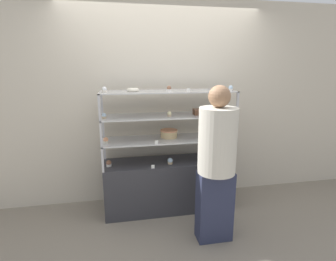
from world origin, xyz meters
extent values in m
plane|color=gray|center=(0.00, 0.00, 0.00)|extent=(20.00, 20.00, 0.00)
cube|color=beige|center=(0.00, 0.38, 1.30)|extent=(8.00, 0.05, 2.60)
cube|color=#333338|center=(0.00, 0.00, 0.32)|extent=(1.57, 0.46, 0.63)
cube|color=#B7B7BC|center=(-0.77, 0.22, 0.78)|extent=(0.02, 0.02, 0.29)
cube|color=#B7B7BC|center=(0.77, 0.22, 0.78)|extent=(0.02, 0.02, 0.29)
cube|color=#B7B7BC|center=(-0.77, -0.22, 0.78)|extent=(0.02, 0.02, 0.29)
cube|color=#B7B7BC|center=(0.77, -0.22, 0.78)|extent=(0.02, 0.02, 0.29)
cube|color=silver|center=(0.00, 0.00, 0.92)|extent=(1.57, 0.46, 0.01)
cube|color=#B7B7BC|center=(-0.77, 0.22, 1.07)|extent=(0.02, 0.02, 0.29)
cube|color=#B7B7BC|center=(0.77, 0.22, 1.07)|extent=(0.02, 0.02, 0.29)
cube|color=#B7B7BC|center=(-0.77, -0.22, 1.07)|extent=(0.02, 0.02, 0.29)
cube|color=#B7B7BC|center=(0.77, -0.22, 1.07)|extent=(0.02, 0.02, 0.29)
cube|color=silver|center=(0.00, 0.00, 1.20)|extent=(1.57, 0.46, 0.01)
cube|color=#B7B7BC|center=(-0.77, 0.22, 1.35)|extent=(0.02, 0.02, 0.29)
cube|color=#B7B7BC|center=(0.77, 0.22, 1.35)|extent=(0.02, 0.02, 0.29)
cube|color=#B7B7BC|center=(-0.77, -0.22, 1.35)|extent=(0.02, 0.02, 0.29)
cube|color=#B7B7BC|center=(0.77, -0.22, 1.35)|extent=(0.02, 0.02, 0.29)
cube|color=silver|center=(0.00, 0.00, 1.49)|extent=(1.57, 0.46, 0.01)
cylinder|color=#DBBC84|center=(0.02, 0.06, 0.96)|extent=(0.20, 0.20, 0.08)
cylinder|color=#E5996B|center=(0.02, 0.06, 1.01)|extent=(0.21, 0.21, 0.01)
cube|color=brown|center=(0.41, -0.02, 1.24)|extent=(0.19, 0.12, 0.06)
cube|color=#8C5B42|center=(0.41, -0.02, 1.27)|extent=(0.20, 0.13, 0.01)
cylinder|color=white|center=(-0.71, -0.05, 0.65)|extent=(0.06, 0.06, 0.03)
sphere|color=#8C5B42|center=(-0.71, -0.05, 0.68)|extent=(0.06, 0.06, 0.06)
cylinder|color=#CCB28C|center=(0.01, -0.11, 0.65)|extent=(0.06, 0.06, 0.03)
sphere|color=silver|center=(0.01, -0.11, 0.68)|extent=(0.06, 0.06, 0.06)
cylinder|color=beige|center=(0.71, -0.10, 0.65)|extent=(0.06, 0.06, 0.03)
sphere|color=white|center=(0.71, -0.10, 0.68)|extent=(0.06, 0.06, 0.06)
cube|color=white|center=(-0.22, -0.21, 0.66)|extent=(0.04, 0.00, 0.04)
cylinder|color=beige|center=(-0.73, -0.07, 0.94)|extent=(0.05, 0.05, 0.03)
sphere|color=#E5996B|center=(-0.73, -0.07, 0.97)|extent=(0.06, 0.06, 0.06)
cylinder|color=#CCB28C|center=(0.72, -0.04, 0.94)|extent=(0.05, 0.05, 0.03)
sphere|color=white|center=(0.72, -0.04, 0.97)|extent=(0.06, 0.06, 0.06)
cube|color=white|center=(-0.17, -0.21, 0.94)|extent=(0.04, 0.00, 0.04)
cylinder|color=#CCB28C|center=(-0.74, -0.07, 1.22)|extent=(0.05, 0.05, 0.02)
sphere|color=silver|center=(-0.74, -0.07, 1.25)|extent=(0.05, 0.05, 0.05)
cylinder|color=#CCB28C|center=(0.00, -0.08, 1.22)|extent=(0.05, 0.05, 0.02)
sphere|color=#F4EAB2|center=(0.00, -0.08, 1.25)|extent=(0.05, 0.05, 0.05)
cylinder|color=#CCB28C|center=(0.72, -0.07, 1.22)|extent=(0.05, 0.05, 0.02)
sphere|color=#E5996B|center=(0.72, -0.07, 1.25)|extent=(0.05, 0.05, 0.05)
cube|color=white|center=(0.55, -0.21, 1.23)|extent=(0.04, 0.00, 0.04)
cylinder|color=beige|center=(-0.72, -0.06, 1.51)|extent=(0.05, 0.05, 0.02)
sphere|color=white|center=(-0.72, -0.06, 1.54)|extent=(0.05, 0.05, 0.05)
cylinder|color=white|center=(0.00, -0.06, 1.51)|extent=(0.05, 0.05, 0.02)
sphere|color=#8C5B42|center=(0.00, -0.06, 1.54)|extent=(0.05, 0.05, 0.05)
cylinder|color=white|center=(0.72, -0.12, 1.51)|extent=(0.05, 0.05, 0.02)
sphere|color=silver|center=(0.72, -0.12, 1.54)|extent=(0.05, 0.05, 0.05)
cube|color=white|center=(0.19, -0.21, 1.52)|extent=(0.04, 0.00, 0.04)
torus|color=#EFE5CC|center=(-0.41, -0.01, 1.52)|extent=(0.14, 0.14, 0.04)
cube|color=#282D47|center=(0.36, -0.70, 0.37)|extent=(0.36, 0.20, 0.75)
cylinder|color=beige|center=(0.36, -0.70, 1.07)|extent=(0.38, 0.38, 0.65)
sphere|color=#936B4C|center=(0.36, -0.70, 1.50)|extent=(0.21, 0.21, 0.21)
camera|label=1|loc=(-0.57, -3.01, 1.77)|focal=28.00mm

